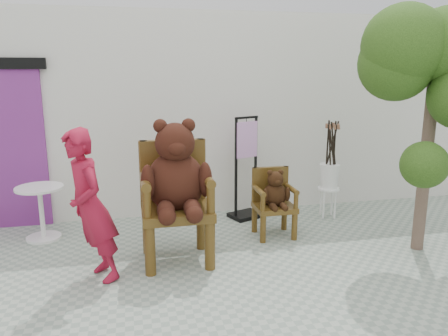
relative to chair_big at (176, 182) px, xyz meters
name	(u,v)px	position (x,y,z in m)	size (l,w,h in m)	color
ground_plane	(266,292)	(0.78, -0.96, -0.94)	(60.00, 60.00, 0.00)	#949F8F
back_wall	(209,112)	(0.78, 2.14, 0.56)	(9.00, 1.00, 3.00)	silver
chair_big	(176,182)	(0.00, 0.00, 0.00)	(0.78, 0.87, 1.65)	#452F0E
chair_small	(274,196)	(1.34, 0.51, -0.40)	(0.51, 0.49, 0.90)	#452F0E
person	(91,207)	(-0.90, -0.32, -0.13)	(0.59, 0.39, 1.62)	maroon
cafe_table	(41,206)	(-1.65, 1.03, -0.50)	(0.60, 0.60, 0.70)	white
display_stand	(246,180)	(1.17, 1.28, -0.35)	(0.55, 0.49, 1.51)	black
stool_bucket	(329,175)	(2.38, 1.03, -0.30)	(0.32, 0.32, 1.46)	white
tree	(426,61)	(2.83, -0.28, 1.33)	(1.78, 1.51, 2.90)	#4F3B2F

